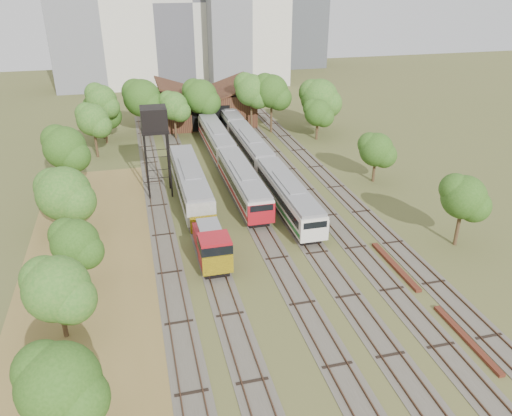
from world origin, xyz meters
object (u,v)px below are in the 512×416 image
object	(u,v)px
railcar_green_set	(250,147)
railcar_red_set	(228,159)
shunter_locomotive	(212,247)
water_tower	(154,122)

from	to	relation	value
railcar_green_set	railcar_red_set	bearing A→B (deg)	-135.26
shunter_locomotive	water_tower	bearing A→B (deg)	101.14
railcar_red_set	water_tower	distance (m)	12.70
railcar_green_set	water_tower	xyz separation A→B (m)	(-13.40, -8.83, 7.05)
railcar_red_set	shunter_locomotive	world-z (taller)	railcar_red_set
railcar_red_set	water_tower	size ratio (longest dim) A/B	3.26
railcar_red_set	shunter_locomotive	xyz separation A→B (m)	(-6.00, -22.14, -0.18)
railcar_green_set	water_tower	size ratio (longest dim) A/B	4.92
railcar_green_set	water_tower	world-z (taller)	water_tower
railcar_red_set	railcar_green_set	xyz separation A→B (m)	(4.00, 3.96, -0.03)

